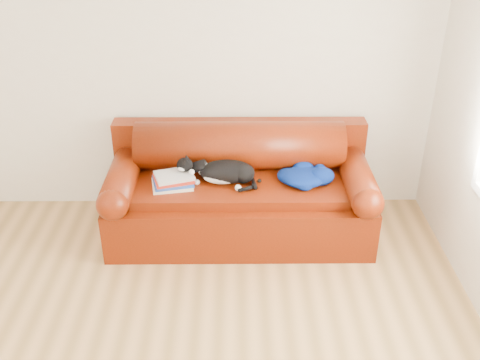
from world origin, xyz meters
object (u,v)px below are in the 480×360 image
Objects in this scene: book_stack at (173,180)px; blanket at (305,176)px; cat at (226,172)px; sofa_base at (240,208)px.

book_stack is 0.69× the size of blanket.
book_stack is at bearing -154.79° from cat.
blanket is at bearing 2.76° from book_stack.
sofa_base is at bearing 34.38° from cat.
blanket is (1.04, 0.05, 0.01)m from book_stack.
sofa_base is 3.55× the size of cat.
cat is 1.18× the size of blanket.
cat is at bearing 179.40° from blanket.
blanket reaches higher than sofa_base.
book_stack is at bearing -170.14° from sofa_base.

